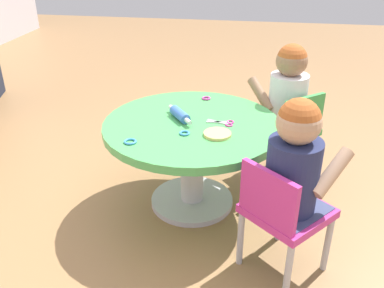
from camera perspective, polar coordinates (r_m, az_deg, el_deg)
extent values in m
plane|color=#9E7247|center=(2.31, 0.00, -7.92)|extent=(10.00, 10.00, 0.00)
cylinder|color=silver|center=(2.30, 0.00, -7.61)|extent=(0.44, 0.44, 0.03)
cylinder|color=silver|center=(2.19, 0.00, -3.24)|extent=(0.12, 0.12, 0.44)
cylinder|color=#4CB259|center=(2.08, 0.00, 2.43)|extent=(0.88, 0.88, 0.04)
cylinder|color=#B7B7BC|center=(1.92, 17.91, -12.73)|extent=(0.03, 0.03, 0.28)
cylinder|color=#B7B7BC|center=(2.03, 11.84, -9.37)|extent=(0.03, 0.03, 0.28)
cylinder|color=#B7B7BC|center=(1.75, 12.91, -16.56)|extent=(0.03, 0.03, 0.28)
cylinder|color=#B7B7BC|center=(1.87, 6.60, -12.55)|extent=(0.03, 0.03, 0.28)
cube|color=#CC338C|center=(1.79, 12.83, -8.82)|extent=(0.42, 0.42, 0.04)
cube|color=#CC338C|center=(1.63, 10.29, -7.07)|extent=(0.20, 0.22, 0.22)
cube|color=#3F4772|center=(1.79, 12.84, -8.77)|extent=(0.38, 0.38, 0.04)
cylinder|color=navy|center=(1.70, 13.43, -4.12)|extent=(0.21, 0.21, 0.30)
sphere|color=tan|center=(1.59, 14.30, 2.84)|extent=(0.17, 0.17, 0.17)
sphere|color=#B25926|center=(1.59, 14.35, 3.26)|extent=(0.16, 0.16, 0.16)
cylinder|color=tan|center=(1.71, 18.48, -3.72)|extent=(0.20, 0.18, 0.17)
cylinder|color=tan|center=(1.81, 12.77, -1.02)|extent=(0.20, 0.18, 0.17)
cylinder|color=#B7B7BC|center=(2.72, 12.32, 0.69)|extent=(0.03, 0.03, 0.28)
cylinder|color=#B7B7BC|center=(2.57, 7.98, -0.62)|extent=(0.03, 0.03, 0.28)
cylinder|color=#B7B7BC|center=(2.56, 16.15, -1.58)|extent=(0.03, 0.03, 0.28)
cylinder|color=#B7B7BC|center=(2.40, 11.76, -3.14)|extent=(0.03, 0.03, 0.28)
cube|color=green|center=(2.49, 12.41, 2.09)|extent=(0.42, 0.42, 0.04)
cube|color=green|center=(2.35, 14.89, 3.68)|extent=(0.19, 0.22, 0.22)
cube|color=#3F4772|center=(2.49, 12.41, 2.13)|extent=(0.38, 0.38, 0.04)
cylinder|color=white|center=(2.42, 12.81, 5.77)|extent=(0.21, 0.21, 0.30)
sphere|color=#997051|center=(2.35, 13.39, 10.90)|extent=(0.17, 0.17, 0.17)
sphere|color=#B25926|center=(2.35, 13.42, 11.20)|extent=(0.16, 0.16, 0.16)
cylinder|color=#997051|center=(2.55, 13.21, 7.43)|extent=(0.20, 0.18, 0.17)
cylinder|color=#997051|center=(2.41, 9.34, 6.63)|extent=(0.20, 0.18, 0.17)
cylinder|color=#3F72CC|center=(2.10, -1.66, 4.02)|extent=(0.14, 0.12, 0.05)
cylinder|color=white|center=(2.18, -2.72, 4.88)|extent=(0.05, 0.04, 0.02)
cylinder|color=white|center=(2.02, -0.53, 3.09)|extent=(0.05, 0.04, 0.02)
cube|color=silver|center=(2.07, 3.50, 2.99)|extent=(0.03, 0.11, 0.01)
cube|color=silver|center=(2.07, 3.50, 2.99)|extent=(0.05, 0.11, 0.01)
torus|color=#D83F99|center=(2.08, 5.22, 3.00)|extent=(0.04, 0.04, 0.01)
torus|color=#D83F99|center=(2.05, 5.04, 2.60)|extent=(0.04, 0.04, 0.01)
cylinder|color=#F2CC72|center=(1.94, 3.47, 1.36)|extent=(0.13, 0.13, 0.01)
torus|color=#D83FA5|center=(2.36, 1.95, 6.24)|extent=(0.05, 0.05, 0.01)
torus|color=#3F99D8|center=(1.95, -1.02, 1.49)|extent=(0.05, 0.05, 0.01)
torus|color=#3F99D8|center=(1.89, -8.39, 0.33)|extent=(0.06, 0.06, 0.01)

